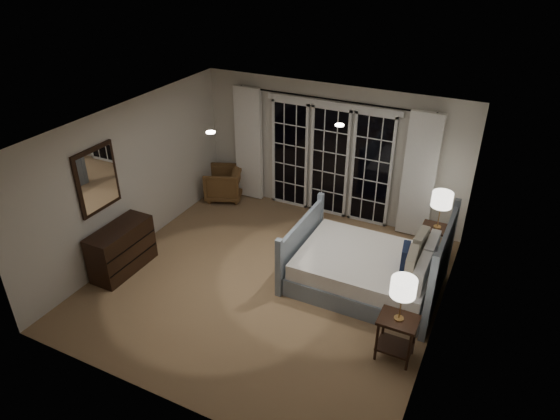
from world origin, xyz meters
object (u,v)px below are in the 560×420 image
at_px(dresser, 122,249).
at_px(lamp_left, 403,288).
at_px(nightstand_left, 397,332).
at_px(lamp_right, 442,200).
at_px(armchair, 224,183).
at_px(bed, 369,269).
at_px(nightstand_right, 435,238).

bearing_deg(dresser, lamp_left, 0.69).
relative_size(nightstand_left, lamp_right, 1.00).
bearing_deg(lamp_left, nightstand_left, 90.00).
bearing_deg(armchair, nightstand_left, 35.36).
distance_m(nightstand_left, lamp_left, 0.69).
bearing_deg(dresser, bed, 19.60).
bearing_deg(nightstand_right, bed, -121.46).
height_order(nightstand_right, armchair, armchair).
relative_size(lamp_left, dresser, 0.55).
relative_size(bed, nightstand_right, 3.60).
height_order(lamp_right, dresser, lamp_right).
bearing_deg(lamp_right, armchair, 175.62).
bearing_deg(nightstand_right, nightstand_left, -89.87).
xyz_separation_m(nightstand_left, armchair, (-4.25, 2.77, -0.08)).
distance_m(bed, dresser, 3.87).
bearing_deg(armchair, lamp_right, 64.01).
distance_m(nightstand_right, armchair, 4.26).
xyz_separation_m(nightstand_left, lamp_left, (0.00, -0.00, 0.69)).
bearing_deg(lamp_right, lamp_left, -89.87).
xyz_separation_m(nightstand_right, lamp_right, (0.00, 0.00, 0.71)).
bearing_deg(bed, armchair, 156.64).
relative_size(lamp_right, dresser, 0.57).
xyz_separation_m(bed, nightstand_left, (0.74, -1.25, 0.09)).
bearing_deg(nightstand_right, lamp_left, -89.87).
bearing_deg(armchair, bed, 45.03).
bearing_deg(lamp_left, nightstand_right, 90.13).
distance_m(lamp_right, armchair, 4.33).
distance_m(nightstand_left, nightstand_right, 2.44).
bearing_deg(dresser, lamp_right, 29.66).
height_order(armchair, dresser, dresser).
bearing_deg(dresser, armchair, 87.36).
distance_m(nightstand_left, armchair, 5.07).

